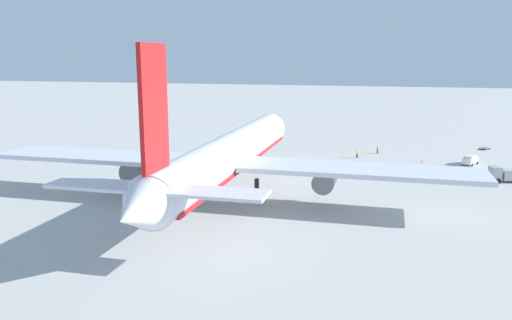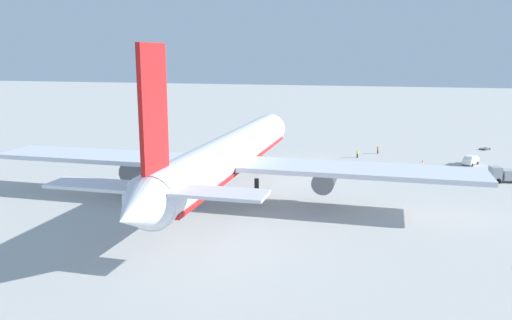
{
  "view_description": "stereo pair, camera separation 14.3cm",
  "coord_description": "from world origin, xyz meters",
  "px_view_note": "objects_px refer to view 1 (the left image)",
  "views": [
    {
      "loc": [
        -76.63,
        -23.87,
        22.46
      ],
      "look_at": [
        5.25,
        -2.93,
        5.03
      ],
      "focal_mm": 36.14,
      "sensor_mm": 36.0,
      "label": 1
    },
    {
      "loc": [
        -76.6,
        -24.01,
        22.46
      ],
      "look_at": [
        5.25,
        -2.93,
        5.03
      ],
      "focal_mm": 36.14,
      "sensor_mm": 36.0,
      "label": 2
    }
  ],
  "objects_px": {
    "ground_worker_0": "(480,181)",
    "baggage_cart_0": "(484,148)",
    "service_truck_3": "(505,174)",
    "traffic_cone_1": "(422,161)",
    "service_van": "(470,160)",
    "airliner": "(227,156)",
    "ground_worker_4": "(357,154)",
    "ground_worker_5": "(378,150)"
  },
  "relations": [
    {
      "from": "traffic_cone_1",
      "to": "baggage_cart_0",
      "type": "bearing_deg",
      "value": -38.49
    },
    {
      "from": "baggage_cart_0",
      "to": "traffic_cone_1",
      "type": "bearing_deg",
      "value": 141.51
    },
    {
      "from": "service_van",
      "to": "ground_worker_0",
      "type": "bearing_deg",
      "value": 176.94
    },
    {
      "from": "baggage_cart_0",
      "to": "traffic_cone_1",
      "type": "distance_m",
      "value": 24.62
    },
    {
      "from": "airliner",
      "to": "service_truck_3",
      "type": "relative_size",
      "value": 12.98
    },
    {
      "from": "airliner",
      "to": "traffic_cone_1",
      "type": "bearing_deg",
      "value": -40.83
    },
    {
      "from": "baggage_cart_0",
      "to": "ground_worker_5",
      "type": "distance_m",
      "value": 27.31
    },
    {
      "from": "baggage_cart_0",
      "to": "ground_worker_0",
      "type": "bearing_deg",
      "value": 169.61
    },
    {
      "from": "airliner",
      "to": "service_truck_3",
      "type": "height_order",
      "value": "airliner"
    },
    {
      "from": "service_van",
      "to": "ground_worker_0",
      "type": "xyz_separation_m",
      "value": [
        -18.01,
        0.96,
        -0.2
      ]
    },
    {
      "from": "airliner",
      "to": "service_van",
      "type": "relative_size",
      "value": 15.97
    },
    {
      "from": "airliner",
      "to": "ground_worker_4",
      "type": "height_order",
      "value": "airliner"
    },
    {
      "from": "ground_worker_4",
      "to": "traffic_cone_1",
      "type": "relative_size",
      "value": 3.26
    },
    {
      "from": "service_truck_3",
      "to": "ground_worker_4",
      "type": "distance_m",
      "value": 31.21
    },
    {
      "from": "service_van",
      "to": "baggage_cart_0",
      "type": "height_order",
      "value": "service_van"
    },
    {
      "from": "ground_worker_4",
      "to": "baggage_cart_0",
      "type": "bearing_deg",
      "value": -58.64
    },
    {
      "from": "traffic_cone_1",
      "to": "ground_worker_4",
      "type": "bearing_deg",
      "value": 83.35
    },
    {
      "from": "ground_worker_4",
      "to": "ground_worker_5",
      "type": "bearing_deg",
      "value": -34.81
    },
    {
      "from": "airliner",
      "to": "ground_worker_5",
      "type": "xyz_separation_m",
      "value": [
        44.34,
        -22.22,
        -5.89
      ]
    },
    {
      "from": "service_truck_3",
      "to": "airliner",
      "type": "bearing_deg",
      "value": 116.51
    },
    {
      "from": "ground_worker_4",
      "to": "airliner",
      "type": "bearing_deg",
      "value": 154.83
    },
    {
      "from": "airliner",
      "to": "ground_worker_5",
      "type": "relative_size",
      "value": 43.11
    },
    {
      "from": "service_truck_3",
      "to": "traffic_cone_1",
      "type": "bearing_deg",
      "value": 42.86
    },
    {
      "from": "service_truck_3",
      "to": "traffic_cone_1",
      "type": "relative_size",
      "value": 10.68
    },
    {
      "from": "service_van",
      "to": "ground_worker_0",
      "type": "distance_m",
      "value": 18.04
    },
    {
      "from": "ground_worker_0",
      "to": "traffic_cone_1",
      "type": "height_order",
      "value": "ground_worker_0"
    },
    {
      "from": "ground_worker_0",
      "to": "ground_worker_4",
      "type": "distance_m",
      "value": 29.6
    },
    {
      "from": "airliner",
      "to": "ground_worker_0",
      "type": "height_order",
      "value": "airliner"
    },
    {
      "from": "service_truck_3",
      "to": "ground_worker_4",
      "type": "height_order",
      "value": "service_truck_3"
    },
    {
      "from": "service_van",
      "to": "ground_worker_4",
      "type": "relative_size",
      "value": 2.66
    },
    {
      "from": "traffic_cone_1",
      "to": "ground_worker_5",
      "type": "bearing_deg",
      "value": 50.61
    },
    {
      "from": "service_van",
      "to": "ground_worker_4",
      "type": "height_order",
      "value": "service_van"
    },
    {
      "from": "ground_worker_0",
      "to": "traffic_cone_1",
      "type": "bearing_deg",
      "value": 25.22
    },
    {
      "from": "baggage_cart_0",
      "to": "service_van",
      "type": "bearing_deg",
      "value": 163.05
    },
    {
      "from": "service_van",
      "to": "ground_worker_5",
      "type": "xyz_separation_m",
      "value": [
        7.74,
        18.86,
        -0.13
      ]
    },
    {
      "from": "service_van",
      "to": "airliner",
      "type": "bearing_deg",
      "value": 131.7
    },
    {
      "from": "ground_worker_4",
      "to": "traffic_cone_1",
      "type": "xyz_separation_m",
      "value": [
        -1.59,
        -13.68,
        -0.64
      ]
    },
    {
      "from": "baggage_cart_0",
      "to": "ground_worker_0",
      "type": "xyz_separation_m",
      "value": [
        -37.29,
        6.84,
        0.57
      ]
    },
    {
      "from": "ground_worker_0",
      "to": "baggage_cart_0",
      "type": "bearing_deg",
      "value": -10.39
    },
    {
      "from": "service_van",
      "to": "ground_worker_0",
      "type": "relative_size",
      "value": 2.89
    },
    {
      "from": "service_truck_3",
      "to": "service_van",
      "type": "distance_m",
      "value": 14.72
    },
    {
      "from": "ground_worker_4",
      "to": "ground_worker_5",
      "type": "xyz_separation_m",
      "value": [
        6.14,
        -4.27,
        -0.01
      ]
    }
  ]
}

